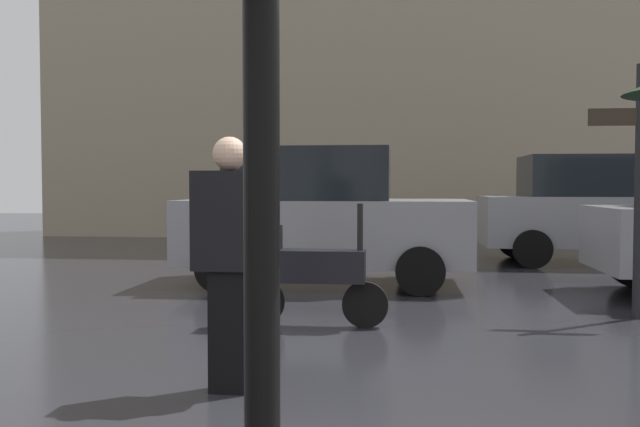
{
  "coord_description": "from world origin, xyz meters",
  "views": [
    {
      "loc": [
        0.22,
        -2.69,
        1.42
      ],
      "look_at": [
        -0.75,
        5.8,
        1.07
      ],
      "focal_mm": 38.95,
      "sensor_mm": 36.0,
      "label": 1
    }
  ],
  "objects_px": {
    "pedestrian_with_bag": "(232,248)",
    "parked_scooter": "(308,271)",
    "parked_car_left": "(321,216)",
    "street_signpost": "(639,164)",
    "parked_car_distant": "(599,209)"
  },
  "relations": [
    {
      "from": "parked_scooter",
      "to": "parked_car_left",
      "type": "xyz_separation_m",
      "value": [
        -0.2,
        2.93,
        0.42
      ]
    },
    {
      "from": "parked_scooter",
      "to": "street_signpost",
      "type": "relative_size",
      "value": 0.56
    },
    {
      "from": "parked_scooter",
      "to": "street_signpost",
      "type": "xyz_separation_m",
      "value": [
        3.41,
        0.78,
        1.08
      ]
    },
    {
      "from": "parked_car_left",
      "to": "street_signpost",
      "type": "distance_m",
      "value": 4.25
    },
    {
      "from": "parked_car_left",
      "to": "street_signpost",
      "type": "bearing_deg",
      "value": -32.8
    },
    {
      "from": "parked_car_left",
      "to": "parked_car_distant",
      "type": "bearing_deg",
      "value": 32.21
    },
    {
      "from": "parked_car_left",
      "to": "street_signpost",
      "type": "xyz_separation_m",
      "value": [
        3.61,
        -2.16,
        0.66
      ]
    },
    {
      "from": "pedestrian_with_bag",
      "to": "parked_car_distant",
      "type": "xyz_separation_m",
      "value": [
        4.72,
        8.35,
        -0.0
      ]
    },
    {
      "from": "street_signpost",
      "to": "parked_scooter",
      "type": "bearing_deg",
      "value": -167.18
    },
    {
      "from": "pedestrian_with_bag",
      "to": "parked_car_left",
      "type": "distance_m",
      "value": 5.17
    },
    {
      "from": "pedestrian_with_bag",
      "to": "parked_scooter",
      "type": "height_order",
      "value": "pedestrian_with_bag"
    },
    {
      "from": "pedestrian_with_bag",
      "to": "parked_car_left",
      "type": "bearing_deg",
      "value": 25.06
    },
    {
      "from": "pedestrian_with_bag",
      "to": "parked_scooter",
      "type": "distance_m",
      "value": 2.29
    },
    {
      "from": "pedestrian_with_bag",
      "to": "street_signpost",
      "type": "relative_size",
      "value": 0.65
    },
    {
      "from": "parked_scooter",
      "to": "street_signpost",
      "type": "distance_m",
      "value": 3.66
    }
  ]
}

